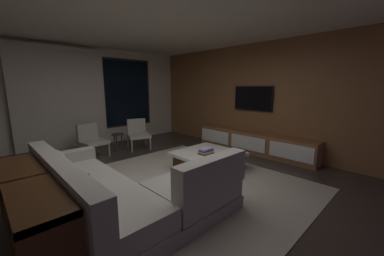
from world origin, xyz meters
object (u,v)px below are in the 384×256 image
at_px(accent_chair_near_window, 138,132).
at_px(side_stool, 118,137).
at_px(media_console, 254,143).
at_px(mounted_tv, 253,98).
at_px(book_stack_on_coffee_table, 206,151).
at_px(coffee_table, 208,161).
at_px(console_table_behind_couch, 30,208).
at_px(sectional_couch, 120,194).
at_px(accent_chair_by_curtain, 91,139).

relative_size(accent_chair_near_window, side_stool, 1.70).
bearing_deg(media_console, mounted_tv, 47.55).
relative_size(book_stack_on_coffee_table, side_stool, 0.61).
height_order(book_stack_on_coffee_table, accent_chair_near_window, accent_chair_near_window).
bearing_deg(coffee_table, accent_chair_near_window, 93.60).
xyz_separation_m(side_stool, media_console, (2.37, -2.51, -0.12)).
distance_m(mounted_tv, console_table_behind_couch, 4.89).
bearing_deg(book_stack_on_coffee_table, media_console, 0.17).
bearing_deg(sectional_couch, side_stool, 64.36).
distance_m(coffee_table, book_stack_on_coffee_table, 0.25).
bearing_deg(accent_chair_near_window, mounted_tv, -47.88).
bearing_deg(coffee_table, accent_chair_by_curtain, 117.96).
height_order(accent_chair_by_curtain, media_console, accent_chair_by_curtain).
bearing_deg(coffee_table, console_table_behind_couch, -177.28).
xyz_separation_m(coffee_table, accent_chair_near_window, (-0.15, 2.40, 0.25)).
height_order(book_stack_on_coffee_table, media_console, media_console).
bearing_deg(sectional_couch, mounted_tv, 6.50).
bearing_deg(side_stool, coffee_table, -74.50).
bearing_deg(side_stool, book_stack_on_coffee_table, -77.06).
height_order(media_console, console_table_behind_couch, console_table_behind_couch).
height_order(accent_chair_by_curtain, console_table_behind_couch, accent_chair_by_curtain).
relative_size(media_console, console_table_behind_couch, 1.48).
distance_m(sectional_couch, coffee_table, 2.03).
xyz_separation_m(book_stack_on_coffee_table, media_console, (1.79, 0.01, -0.16)).
bearing_deg(sectional_couch, coffee_table, 7.73).
distance_m(sectional_couch, mounted_tv, 4.04).
xyz_separation_m(sectional_couch, coffee_table, (2.01, 0.27, -0.10)).
bearing_deg(sectional_couch, accent_chair_by_curtain, 76.29).
relative_size(accent_chair_by_curtain, side_stool, 1.70).
height_order(coffee_table, accent_chair_by_curtain, accent_chair_by_curtain).
relative_size(accent_chair_near_window, mounted_tv, 0.74).
height_order(accent_chair_near_window, accent_chair_by_curtain, same).
relative_size(sectional_couch, accent_chair_near_window, 3.21).
distance_m(coffee_table, media_console, 1.68).
bearing_deg(sectional_couch, console_table_behind_couch, 171.67).
bearing_deg(console_table_behind_couch, coffee_table, 2.72).
xyz_separation_m(coffee_table, console_table_behind_couch, (-2.92, -0.14, 0.22)).
height_order(book_stack_on_coffee_table, accent_chair_by_curtain, accent_chair_by_curtain).
bearing_deg(sectional_couch, book_stack_on_coffee_table, 7.15).
bearing_deg(media_console, accent_chair_by_curtain, 139.91).
bearing_deg(mounted_tv, book_stack_on_coffee_table, -174.12).
distance_m(sectional_couch, accent_chair_by_curtain, 2.87).
xyz_separation_m(media_console, mounted_tv, (0.18, 0.20, 1.10)).
distance_m(sectional_couch, media_console, 3.70).
xyz_separation_m(sectional_couch, side_stool, (1.32, 2.75, 0.08)).
height_order(book_stack_on_coffee_table, mounted_tv, mounted_tv).
xyz_separation_m(media_console, console_table_behind_couch, (-4.61, -0.11, 0.16)).
height_order(accent_chair_near_window, side_stool, accent_chair_near_window).
xyz_separation_m(book_stack_on_coffee_table, accent_chair_by_curtain, (-1.22, 2.54, 0.02)).
bearing_deg(console_table_behind_couch, book_stack_on_coffee_table, 2.13).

